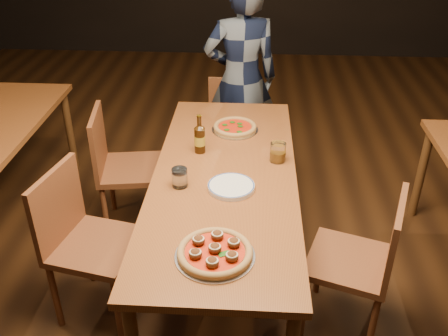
# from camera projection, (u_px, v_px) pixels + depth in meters

# --- Properties ---
(ground) EXTENTS (9.00, 9.00, 0.00)m
(ground) POSITION_uv_depth(u_px,v_px,m) (224.00, 275.00, 3.17)
(ground) COLOR black
(table_main) EXTENTS (0.80, 2.00, 0.75)m
(table_main) POSITION_uv_depth(u_px,v_px,m) (225.00, 185.00, 2.82)
(table_main) COLOR brown
(table_main) RESTS_ON ground
(chair_main_nw) EXTENTS (0.52, 0.52, 0.93)m
(chair_main_nw) POSITION_uv_depth(u_px,v_px,m) (97.00, 245.00, 2.70)
(chair_main_nw) COLOR maroon
(chair_main_nw) RESTS_ON ground
(chair_main_sw) EXTENTS (0.49, 0.49, 0.92)m
(chair_main_sw) POSITION_uv_depth(u_px,v_px,m) (131.00, 168.00, 3.41)
(chair_main_sw) COLOR maroon
(chair_main_sw) RESTS_ON ground
(chair_main_e) EXTENTS (0.53, 0.53, 0.90)m
(chair_main_e) POSITION_uv_depth(u_px,v_px,m) (349.00, 260.00, 2.62)
(chair_main_e) COLOR maroon
(chair_main_e) RESTS_ON ground
(chair_end) EXTENTS (0.40, 0.40, 0.85)m
(chair_end) POSITION_uv_depth(u_px,v_px,m) (232.00, 132.00, 3.96)
(chair_end) COLOR maroon
(chair_end) RESTS_ON ground
(pizza_meatball) EXTENTS (0.36, 0.36, 0.07)m
(pizza_meatball) POSITION_uv_depth(u_px,v_px,m) (215.00, 252.00, 2.18)
(pizza_meatball) COLOR #B7B7BF
(pizza_meatball) RESTS_ON table_main
(pizza_margherita) EXTENTS (0.30, 0.30, 0.04)m
(pizza_margherita) POSITION_uv_depth(u_px,v_px,m) (235.00, 127.00, 3.25)
(pizza_margherita) COLOR #B7B7BF
(pizza_margherita) RESTS_ON table_main
(plate_stack) EXTENTS (0.25, 0.25, 0.02)m
(plate_stack) POSITION_uv_depth(u_px,v_px,m) (231.00, 187.00, 2.65)
(plate_stack) COLOR white
(plate_stack) RESTS_ON table_main
(beer_bottle) EXTENTS (0.07, 0.07, 0.24)m
(beer_bottle) POSITION_uv_depth(u_px,v_px,m) (200.00, 139.00, 2.97)
(beer_bottle) COLOR black
(beer_bottle) RESTS_ON table_main
(water_glass) EXTENTS (0.08, 0.08, 0.10)m
(water_glass) POSITION_uv_depth(u_px,v_px,m) (180.00, 178.00, 2.66)
(water_glass) COLOR white
(water_glass) RESTS_ON table_main
(amber_glass) EXTENTS (0.09, 0.09, 0.11)m
(amber_glass) POSITION_uv_depth(u_px,v_px,m) (278.00, 152.00, 2.89)
(amber_glass) COLOR #9C5F11
(amber_glass) RESTS_ON table_main
(diner) EXTENTS (0.65, 0.49, 1.61)m
(diner) POSITION_uv_depth(u_px,v_px,m) (241.00, 80.00, 3.90)
(diner) COLOR black
(diner) RESTS_ON ground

